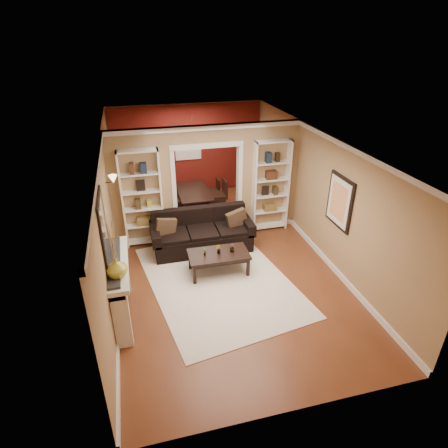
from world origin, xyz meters
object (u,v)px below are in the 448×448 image
object	(u,v)px
sofa	(202,231)
bookshelf_right	(270,187)
coffee_table	(219,263)
bookshelf_left	(142,199)
dining_table	(195,200)
fireplace	(122,290)

from	to	relation	value
sofa	bookshelf_right	size ratio (longest dim) A/B	1.01
coffee_table	bookshelf_right	world-z (taller)	bookshelf_right
sofa	bookshelf_left	xyz separation A→B (m)	(-1.25, 0.58, 0.70)
sofa	coffee_table	size ratio (longest dim) A/B	1.87
sofa	dining_table	size ratio (longest dim) A/B	1.46
sofa	fireplace	bearing A→B (deg)	-132.61
coffee_table	bookshelf_left	world-z (taller)	bookshelf_left
bookshelf_right	fireplace	world-z (taller)	bookshelf_right
coffee_table	bookshelf_left	size ratio (longest dim) A/B	0.54
bookshelf_left	fireplace	world-z (taller)	bookshelf_left
bookshelf_left	bookshelf_right	bearing A→B (deg)	0.00
coffee_table	dining_table	distance (m)	3.25
bookshelf_left	fireplace	xyz separation A→B (m)	(-0.54, -2.53, -0.57)
coffee_table	fireplace	world-z (taller)	fireplace
bookshelf_right	fireplace	distance (m)	4.47
dining_table	bookshelf_left	bearing A→B (deg)	137.73
coffee_table	bookshelf_left	xyz separation A→B (m)	(-1.39, 1.62, 0.91)
sofa	bookshelf_left	bearing A→B (deg)	155.17
sofa	bookshelf_left	distance (m)	1.55
coffee_table	sofa	bearing A→B (deg)	98.36
fireplace	dining_table	bearing A→B (deg)	64.11
sofa	bookshelf_right	world-z (taller)	bookshelf_right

